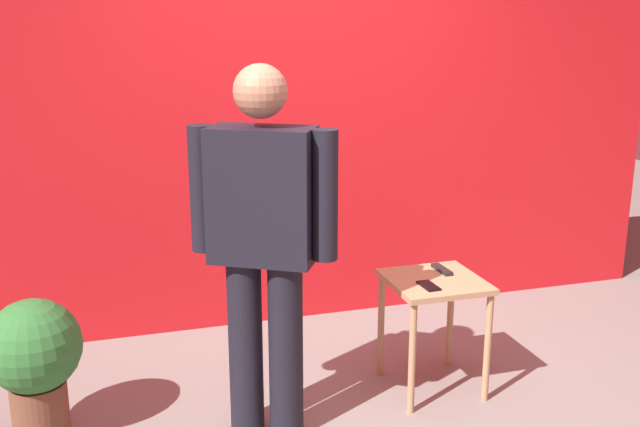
{
  "coord_description": "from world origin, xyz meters",
  "views": [
    {
      "loc": [
        -1.21,
        -2.82,
        1.93
      ],
      "look_at": [
        -0.19,
        0.55,
        0.99
      ],
      "focal_mm": 41.18,
      "sensor_mm": 36.0,
      "label": 1
    }
  ],
  "objects_px": {
    "side_table": "(434,299)",
    "cell_phone": "(429,286)",
    "tv_remote": "(442,269)",
    "standing_person": "(263,236)",
    "potted_plant": "(35,358)"
  },
  "relations": [
    {
      "from": "tv_remote",
      "to": "standing_person",
      "type": "bearing_deg",
      "value": -168.23
    },
    {
      "from": "side_table",
      "to": "potted_plant",
      "type": "bearing_deg",
      "value": 177.25
    },
    {
      "from": "tv_remote",
      "to": "potted_plant",
      "type": "bearing_deg",
      "value": 177.97
    },
    {
      "from": "standing_person",
      "to": "tv_remote",
      "type": "relative_size",
      "value": 10.25
    },
    {
      "from": "potted_plant",
      "to": "standing_person",
      "type": "bearing_deg",
      "value": -13.56
    },
    {
      "from": "cell_phone",
      "to": "potted_plant",
      "type": "xyz_separation_m",
      "value": [
        -1.89,
        0.19,
        -0.22
      ]
    },
    {
      "from": "side_table",
      "to": "tv_remote",
      "type": "bearing_deg",
      "value": 48.39
    },
    {
      "from": "cell_phone",
      "to": "side_table",
      "type": "bearing_deg",
      "value": 47.5
    },
    {
      "from": "side_table",
      "to": "cell_phone",
      "type": "distance_m",
      "value": 0.17
    },
    {
      "from": "standing_person",
      "to": "cell_phone",
      "type": "height_order",
      "value": "standing_person"
    },
    {
      "from": "side_table",
      "to": "tv_remote",
      "type": "distance_m",
      "value": 0.18
    },
    {
      "from": "cell_phone",
      "to": "tv_remote",
      "type": "height_order",
      "value": "tv_remote"
    },
    {
      "from": "tv_remote",
      "to": "potted_plant",
      "type": "xyz_separation_m",
      "value": [
        -2.06,
        -0.0,
        -0.22
      ]
    },
    {
      "from": "cell_phone",
      "to": "potted_plant",
      "type": "height_order",
      "value": "potted_plant"
    },
    {
      "from": "side_table",
      "to": "cell_phone",
      "type": "bearing_deg",
      "value": -130.07
    }
  ]
}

